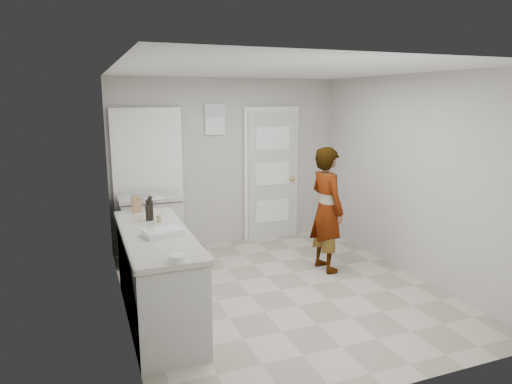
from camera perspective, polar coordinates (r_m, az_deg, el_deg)
name	(u,v)px	position (r m, az deg, el deg)	size (l,w,h in m)	color
ground	(281,290)	(5.47, 3.13, -12.15)	(4.00, 4.00, 0.00)	gray
room_shell	(218,178)	(6.88, -4.79, 1.72)	(4.00, 4.00, 4.00)	#A7A49E
main_counter	(157,280)	(4.75, -12.21, -10.64)	(0.64, 1.96, 0.93)	beige
side_counter	(151,231)	(6.42, -12.95, -4.75)	(0.84, 0.61, 0.93)	beige
person	(327,209)	(5.92, 8.83, -2.17)	(0.59, 0.39, 1.61)	silver
cake_mix_box	(137,205)	(5.38, -14.69, -1.55)	(0.11, 0.05, 0.18)	#946C4A
spice_jar	(159,219)	(4.92, -12.02, -3.26)	(0.05, 0.05, 0.08)	tan
oil_cruet_a	(148,210)	(4.99, -13.34, -2.25)	(0.06, 0.06, 0.23)	black
oil_cruet_b	(150,209)	(4.99, -13.05, -2.02)	(0.06, 0.06, 0.27)	black
baking_dish	(163,232)	(4.45, -11.56, -4.98)	(0.39, 0.31, 0.06)	silver
egg_bowl	(177,258)	(3.74, -9.80, -8.15)	(0.14, 0.14, 0.06)	silver
papers	(149,198)	(6.13, -13.21, -0.68)	(0.25, 0.32, 0.01)	white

